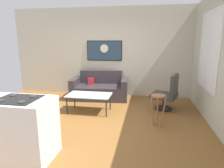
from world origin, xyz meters
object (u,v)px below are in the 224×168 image
couch (100,89)px  bar_stool (158,103)px  coffee_table (89,96)px  armchair (168,94)px  wall_painting (104,51)px

couch → bar_stool: (1.68, -1.76, 0.22)m
coffee_table → armchair: 2.01m
coffee_table → armchair: size_ratio=1.16×
couch → coffee_table: size_ratio=1.64×
armchair → wall_painting: wall_painting is taller
coffee_table → bar_stool: bar_stool is taller
coffee_table → bar_stool: (1.65, -0.53, 0.08)m
couch → bar_stool: bearing=-46.5°
armchair → bar_stool: 1.08m
bar_stool → wall_painting: (-1.62, 2.22, 0.95)m
coffee_table → wall_painting: size_ratio=0.95×
couch → coffee_table: couch is taller
couch → coffee_table: 1.24m
couch → armchair: armchair is taller
bar_stool → coffee_table: bearing=162.2°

